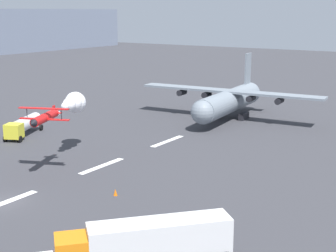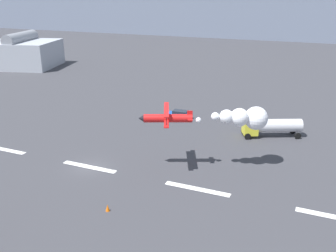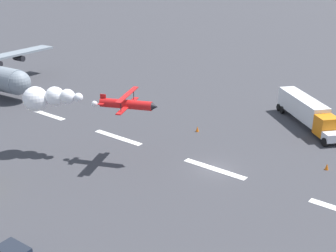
{
  "view_description": "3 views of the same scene",
  "coord_description": "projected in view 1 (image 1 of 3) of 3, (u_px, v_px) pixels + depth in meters",
  "views": [
    {
      "loc": [
        -31.21,
        -41.35,
        19.42
      ],
      "look_at": [
        30.42,
        0.0,
        2.36
      ],
      "focal_mm": 53.56,
      "sensor_mm": 36.0,
      "label": 1
    },
    {
      "loc": [
        27.54,
        -37.78,
        22.01
      ],
      "look_at": [
        9.66,
        4.01,
        5.81
      ],
      "focal_mm": 40.51,
      "sensor_mm": 36.0,
      "label": 2
    },
    {
      "loc": [
        -23.11,
        38.67,
        22.67
      ],
      "look_at": [
        7.59,
        -1.16,
        3.09
      ],
      "focal_mm": 46.88,
      "sensor_mm": 36.0,
      "label": 3
    }
  ],
  "objects": [
    {
      "name": "traffic_cone_far",
      "position": [
        115.0,
        192.0,
        53.93
      ],
      "size": [
        0.44,
        0.44,
        0.75
      ],
      "primitive_type": "cone",
      "color": "orange",
      "rests_on": "ground"
    },
    {
      "name": "ground_plane",
      "position": [
        5.0,
        202.0,
        52.06
      ],
      "size": [
        440.0,
        440.0,
        0.0
      ],
      "primitive_type": "plane",
      "color": "#38383D",
      "rests_on": "ground"
    },
    {
      "name": "cargo_transport_plane",
      "position": [
        227.0,
        101.0,
        90.62
      ],
      "size": [
        24.99,
        34.68,
        11.38
      ],
      "color": "gray",
      "rests_on": "ground"
    },
    {
      "name": "runway_stripe_4",
      "position": [
        102.0,
        166.0,
        64.31
      ],
      "size": [
        8.0,
        0.9,
        0.01
      ],
      "primitive_type": "cube",
      "color": "white",
      "rests_on": "ground"
    },
    {
      "name": "runway_stripe_3",
      "position": [
        5.0,
        202.0,
        52.06
      ],
      "size": [
        8.0,
        0.9,
        0.01
      ],
      "primitive_type": "cube",
      "color": "white",
      "rests_on": "ground"
    },
    {
      "name": "stunt_biplane_red",
      "position": [
        71.0,
        105.0,
        69.13
      ],
      "size": [
        15.34,
        9.44,
        3.01
      ],
      "color": "red"
    },
    {
      "name": "semi_truck_orange",
      "position": [
        142.0,
        242.0,
        38.44
      ],
      "size": [
        13.13,
        12.15,
        3.7
      ],
      "color": "silver",
      "rests_on": "ground"
    },
    {
      "name": "fuel_tanker_truck",
      "position": [
        23.0,
        125.0,
        79.48
      ],
      "size": [
        9.42,
        6.23,
        2.9
      ],
      "color": "yellow",
      "rests_on": "ground"
    },
    {
      "name": "runway_stripe_5",
      "position": [
        167.0,
        141.0,
        76.56
      ],
      "size": [
        8.0,
        0.9,
        0.01
      ],
      "primitive_type": "cube",
      "color": "white",
      "rests_on": "ground"
    }
  ]
}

